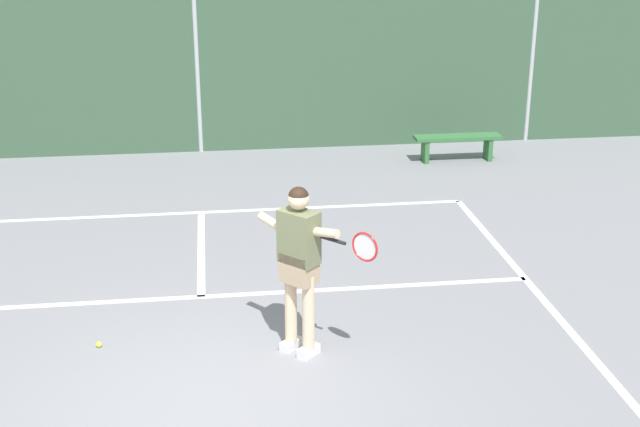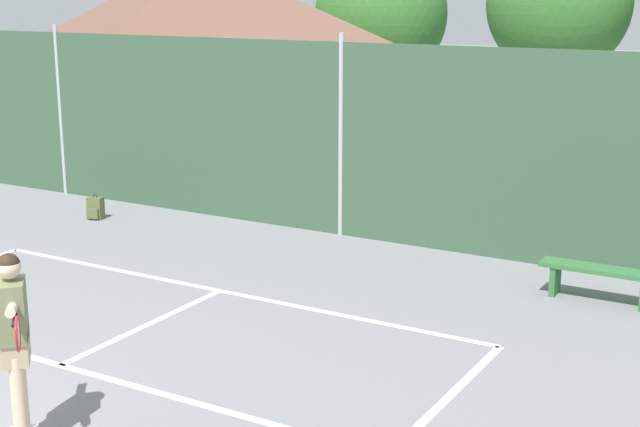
{
  "view_description": "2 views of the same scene",
  "coord_description": "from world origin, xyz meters",
  "views": [
    {
      "loc": [
        0.22,
        -7.01,
        4.51
      ],
      "look_at": [
        1.53,
        3.0,
        0.82
      ],
      "focal_mm": 47.83,
      "sensor_mm": 36.0,
      "label": 1
    },
    {
      "loc": [
        7.36,
        -4.36,
        4.15
      ],
      "look_at": [
        1.75,
        5.29,
        1.38
      ],
      "focal_mm": 51.43,
      "sensor_mm": 36.0,
      "label": 2
    }
  ],
  "objects": [
    {
      "name": "court_markings",
      "position": [
        0.0,
        0.65,
        0.0
      ],
      "size": [
        8.3,
        11.1,
        0.01
      ],
      "color": "white",
      "rests_on": "ground"
    },
    {
      "name": "chainlink_fence",
      "position": [
        -0.0,
        9.0,
        1.64
      ],
      "size": [
        26.09,
        0.09,
        3.43
      ],
      "color": "#38563D",
      "rests_on": "ground"
    },
    {
      "name": "tennis_player",
      "position": [
        1.06,
        0.97,
        1.11
      ],
      "size": [
        1.11,
        1.0,
        1.85
      ],
      "color": "silver",
      "rests_on": "ground"
    },
    {
      "name": "courtside_bench",
      "position": [
        4.7,
        7.73,
        0.36
      ],
      "size": [
        1.6,
        0.36,
        0.48
      ],
      "color": "#336B38",
      "rests_on": "ground"
    },
    {
      "name": "ground_plane",
      "position": [
        0.0,
        0.0,
        0.0
      ],
      "size": [
        120.0,
        120.0,
        0.0
      ],
      "primitive_type": "plane",
      "color": "gray"
    },
    {
      "name": "tennis_ball",
      "position": [
        -1.09,
        1.36,
        0.03
      ],
      "size": [
        0.07,
        0.07,
        0.07
      ],
      "primitive_type": "sphere",
      "color": "#CCE033",
      "rests_on": "ground"
    },
    {
      "name": "basketball_hoop",
      "position": [
        6.63,
        10.4,
        2.31
      ],
      "size": [
        0.9,
        0.67,
        3.55
      ],
      "color": "#284CB2",
      "rests_on": "ground"
    }
  ]
}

